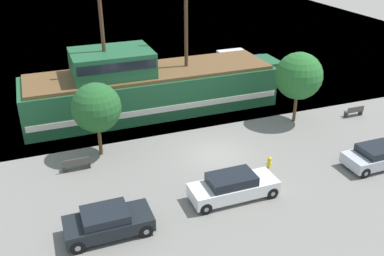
{
  "coord_description": "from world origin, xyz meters",
  "views": [
    {
      "loc": [
        -10.19,
        -22.34,
        14.09
      ],
      "look_at": [
        -0.95,
        2.0,
        1.2
      ],
      "focal_mm": 40.0,
      "sensor_mm": 36.0,
      "label": 1
    }
  ],
  "objects_px": {
    "fire_hydrant": "(269,162)",
    "bench_promenade_west": "(76,164)",
    "parked_car_curb_mid": "(378,156)",
    "bench_promenade_east": "(354,111)",
    "moored_boat_dockside": "(235,62)",
    "pirate_ship": "(149,87)",
    "parked_car_curb_front": "(108,222)",
    "parked_car_curb_rear": "(233,186)"
  },
  "relations": [
    {
      "from": "pirate_ship",
      "to": "moored_boat_dockside",
      "type": "xyz_separation_m",
      "value": [
        11.2,
        7.28,
        -1.33
      ]
    },
    {
      "from": "parked_car_curb_front",
      "to": "fire_hydrant",
      "type": "relative_size",
      "value": 5.59
    },
    {
      "from": "pirate_ship",
      "to": "bench_promenade_west",
      "type": "xyz_separation_m",
      "value": [
        -6.74,
        -7.3,
        -1.56
      ]
    },
    {
      "from": "parked_car_curb_mid",
      "to": "bench_promenade_east",
      "type": "height_order",
      "value": "parked_car_curb_mid"
    },
    {
      "from": "pirate_ship",
      "to": "parked_car_curb_rear",
      "type": "height_order",
      "value": "pirate_ship"
    },
    {
      "from": "parked_car_curb_front",
      "to": "bench_promenade_east",
      "type": "relative_size",
      "value": 2.82
    },
    {
      "from": "bench_promenade_west",
      "to": "parked_car_curb_mid",
      "type": "bearing_deg",
      "value": -19.17
    },
    {
      "from": "pirate_ship",
      "to": "moored_boat_dockside",
      "type": "distance_m",
      "value": 13.42
    },
    {
      "from": "pirate_ship",
      "to": "parked_car_curb_mid",
      "type": "distance_m",
      "value": 17.43
    },
    {
      "from": "parked_car_curb_front",
      "to": "parked_car_curb_rear",
      "type": "height_order",
      "value": "parked_car_curb_rear"
    },
    {
      "from": "pirate_ship",
      "to": "moored_boat_dockside",
      "type": "height_order",
      "value": "pirate_ship"
    },
    {
      "from": "parked_car_curb_rear",
      "to": "bench_promenade_east",
      "type": "height_order",
      "value": "parked_car_curb_rear"
    },
    {
      "from": "bench_promenade_east",
      "to": "parked_car_curb_mid",
      "type": "bearing_deg",
      "value": -119.14
    },
    {
      "from": "moored_boat_dockside",
      "to": "parked_car_curb_rear",
      "type": "xyz_separation_m",
      "value": [
        -10.19,
        -20.65,
        0.09
      ]
    },
    {
      "from": "parked_car_curb_rear",
      "to": "bench_promenade_west",
      "type": "distance_m",
      "value": 9.85
    },
    {
      "from": "pirate_ship",
      "to": "fire_hydrant",
      "type": "distance_m",
      "value": 12.26
    },
    {
      "from": "bench_promenade_east",
      "to": "bench_promenade_west",
      "type": "xyz_separation_m",
      "value": [
        -21.39,
        -0.4,
        0.01
      ]
    },
    {
      "from": "bench_promenade_east",
      "to": "moored_boat_dockside",
      "type": "bearing_deg",
      "value": 103.69
    },
    {
      "from": "parked_car_curb_front",
      "to": "parked_car_curb_mid",
      "type": "height_order",
      "value": "parked_car_curb_mid"
    },
    {
      "from": "moored_boat_dockside",
      "to": "pirate_ship",
      "type": "bearing_deg",
      "value": -146.99
    },
    {
      "from": "fire_hydrant",
      "to": "bench_promenade_east",
      "type": "height_order",
      "value": "bench_promenade_east"
    },
    {
      "from": "parked_car_curb_rear",
      "to": "fire_hydrant",
      "type": "relative_size",
      "value": 6.46
    },
    {
      "from": "moored_boat_dockside",
      "to": "parked_car_curb_rear",
      "type": "distance_m",
      "value": 23.03
    },
    {
      "from": "moored_boat_dockside",
      "to": "fire_hydrant",
      "type": "xyz_separation_m",
      "value": [
        -6.68,
        -18.56,
        -0.25
      ]
    },
    {
      "from": "parked_car_curb_rear",
      "to": "fire_hydrant",
      "type": "bearing_deg",
      "value": 30.81
    },
    {
      "from": "bench_promenade_west",
      "to": "moored_boat_dockside",
      "type": "bearing_deg",
      "value": 39.1
    },
    {
      "from": "pirate_ship",
      "to": "parked_car_curb_mid",
      "type": "height_order",
      "value": "pirate_ship"
    },
    {
      "from": "pirate_ship",
      "to": "moored_boat_dockside",
      "type": "relative_size",
      "value": 3.03
    },
    {
      "from": "parked_car_curb_front",
      "to": "pirate_ship",
      "type": "bearing_deg",
      "value": 66.58
    },
    {
      "from": "fire_hydrant",
      "to": "bench_promenade_west",
      "type": "bearing_deg",
      "value": 160.53
    },
    {
      "from": "moored_boat_dockside",
      "to": "parked_car_curb_front",
      "type": "height_order",
      "value": "moored_boat_dockside"
    },
    {
      "from": "parked_car_curb_mid",
      "to": "bench_promenade_east",
      "type": "distance_m",
      "value": 7.53
    },
    {
      "from": "parked_car_curb_rear",
      "to": "bench_promenade_west",
      "type": "xyz_separation_m",
      "value": [
        -7.75,
        6.07,
        -0.32
      ]
    },
    {
      "from": "fire_hydrant",
      "to": "pirate_ship",
      "type": "bearing_deg",
      "value": 111.83
    },
    {
      "from": "fire_hydrant",
      "to": "bench_promenade_east",
      "type": "bearing_deg",
      "value": 23.4
    },
    {
      "from": "parked_car_curb_rear",
      "to": "fire_hydrant",
      "type": "xyz_separation_m",
      "value": [
        3.51,
        2.09,
        -0.35
      ]
    },
    {
      "from": "bench_promenade_east",
      "to": "parked_car_curb_front",
      "type": "bearing_deg",
      "value": -161.26
    },
    {
      "from": "bench_promenade_east",
      "to": "bench_promenade_west",
      "type": "relative_size",
      "value": 0.91
    },
    {
      "from": "parked_car_curb_mid",
      "to": "fire_hydrant",
      "type": "height_order",
      "value": "parked_car_curb_mid"
    },
    {
      "from": "parked_car_curb_front",
      "to": "parked_car_curb_mid",
      "type": "relative_size",
      "value": 0.97
    },
    {
      "from": "pirate_ship",
      "to": "parked_car_curb_front",
      "type": "bearing_deg",
      "value": -113.42
    },
    {
      "from": "fire_hydrant",
      "to": "bench_promenade_east",
      "type": "distance_m",
      "value": 11.04
    }
  ]
}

